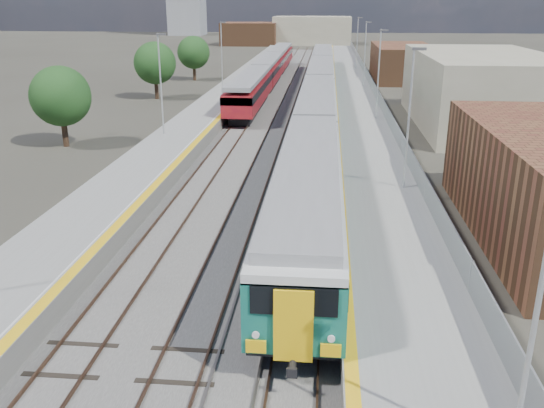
# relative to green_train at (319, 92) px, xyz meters

# --- Properties ---
(ground) EXTENTS (320.00, 320.00, 0.00)m
(ground) POSITION_rel_green_train_xyz_m (-1.50, 2.26, -2.37)
(ground) COLOR #47443A
(ground) RESTS_ON ground
(ballast_bed) EXTENTS (10.50, 155.00, 0.06)m
(ballast_bed) POSITION_rel_green_train_xyz_m (-3.75, 4.76, -2.34)
(ballast_bed) COLOR #565451
(ballast_bed) RESTS_ON ground
(tracks) EXTENTS (8.96, 160.00, 0.17)m
(tracks) POSITION_rel_green_train_xyz_m (-3.15, 6.44, -2.26)
(tracks) COLOR #4C3323
(tracks) RESTS_ON ground
(platform_right) EXTENTS (4.70, 155.00, 8.52)m
(platform_right) POSITION_rel_green_train_xyz_m (3.78, 4.75, -1.83)
(platform_right) COLOR slate
(platform_right) RESTS_ON ground
(platform_left) EXTENTS (4.30, 155.00, 8.52)m
(platform_left) POSITION_rel_green_train_xyz_m (-10.55, 4.75, -1.85)
(platform_left) COLOR slate
(platform_left) RESTS_ON ground
(buildings) EXTENTS (72.00, 185.50, 40.00)m
(buildings) POSITION_rel_green_train_xyz_m (-19.62, 90.86, 8.34)
(buildings) COLOR brown
(buildings) RESTS_ON ground
(green_train) EXTENTS (3.05, 84.94, 3.36)m
(green_train) POSITION_rel_green_train_xyz_m (0.00, 0.00, 0.00)
(green_train) COLOR black
(green_train) RESTS_ON ground
(red_train) EXTENTS (2.84, 57.64, 3.59)m
(red_train) POSITION_rel_green_train_xyz_m (-7.00, 21.42, -0.25)
(red_train) COLOR black
(red_train) RESTS_ON ground
(tree_a) EXTENTS (4.56, 4.56, 6.18)m
(tree_a) POSITION_rel_green_train_xyz_m (-19.42, -14.24, 1.52)
(tree_a) COLOR #382619
(tree_a) RESTS_ON ground
(tree_b) EXTENTS (4.76, 4.76, 6.45)m
(tree_b) POSITION_rel_green_train_xyz_m (-18.87, 9.10, 1.69)
(tree_b) COLOR #382619
(tree_b) RESTS_ON ground
(tree_c) EXTENTS (4.56, 4.56, 6.18)m
(tree_c) POSITION_rel_green_train_xyz_m (-18.17, 25.86, 1.52)
(tree_c) COLOR #382619
(tree_c) RESTS_ON ground
(tree_d) EXTENTS (4.22, 4.22, 5.71)m
(tree_d) POSITION_rel_green_train_xyz_m (20.31, 19.06, 1.22)
(tree_d) COLOR #382619
(tree_d) RESTS_ON ground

